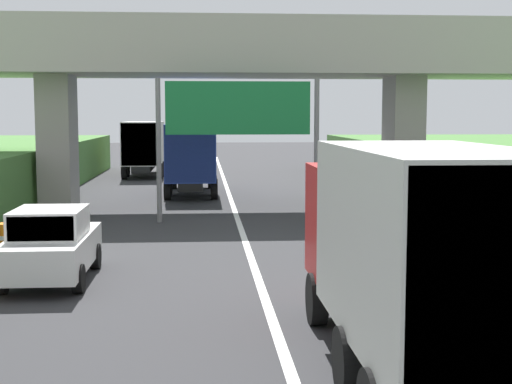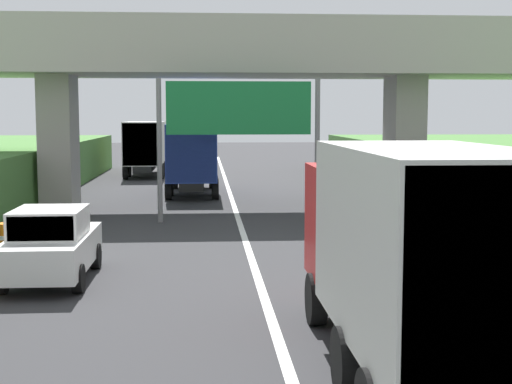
{
  "view_description": "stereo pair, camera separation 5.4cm",
  "coord_description": "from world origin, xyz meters",
  "px_view_note": "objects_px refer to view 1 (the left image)",
  "views": [
    {
      "loc": [
        -1.3,
        -2.08,
        3.87
      ],
      "look_at": [
        0.0,
        15.47,
        2.0
      ],
      "focal_mm": 51.13,
      "sensor_mm": 36.0,
      "label": 1
    },
    {
      "loc": [
        -1.25,
        -2.08,
        3.87
      ],
      "look_at": [
        0.0,
        15.47,
        2.0
      ],
      "focal_mm": 51.13,
      "sensor_mm": 36.0,
      "label": 2
    }
  ],
  "objects_px": {
    "truck_yellow": "(145,146)",
    "overhead_highway_sign": "(238,117)",
    "truck_blue": "(191,155)",
    "car_white": "(51,245)",
    "construction_barrel_2": "(8,239)",
    "truck_red": "(414,248)"
  },
  "relations": [
    {
      "from": "truck_red",
      "to": "car_white",
      "type": "height_order",
      "value": "truck_red"
    },
    {
      "from": "overhead_highway_sign",
      "to": "truck_blue",
      "type": "height_order",
      "value": "overhead_highway_sign"
    },
    {
      "from": "overhead_highway_sign",
      "to": "truck_blue",
      "type": "xyz_separation_m",
      "value": [
        -1.83,
        9.27,
        -1.86
      ]
    },
    {
      "from": "truck_red",
      "to": "car_white",
      "type": "xyz_separation_m",
      "value": [
        -6.59,
        6.76,
        -1.08
      ]
    },
    {
      "from": "overhead_highway_sign",
      "to": "truck_yellow",
      "type": "bearing_deg",
      "value": 103.72
    },
    {
      "from": "truck_blue",
      "to": "truck_yellow",
      "type": "distance_m",
      "value": 11.29
    },
    {
      "from": "truck_yellow",
      "to": "overhead_highway_sign",
      "type": "bearing_deg",
      "value": -76.28
    },
    {
      "from": "overhead_highway_sign",
      "to": "construction_barrel_2",
      "type": "xyz_separation_m",
      "value": [
        -6.65,
        -5.98,
        -3.33
      ]
    },
    {
      "from": "overhead_highway_sign",
      "to": "construction_barrel_2",
      "type": "distance_m",
      "value": 9.54
    },
    {
      "from": "overhead_highway_sign",
      "to": "car_white",
      "type": "relative_size",
      "value": 1.43
    },
    {
      "from": "truck_red",
      "to": "construction_barrel_2",
      "type": "height_order",
      "value": "truck_red"
    },
    {
      "from": "truck_red",
      "to": "car_white",
      "type": "bearing_deg",
      "value": 134.29
    },
    {
      "from": "truck_blue",
      "to": "truck_yellow",
      "type": "bearing_deg",
      "value": 105.87
    },
    {
      "from": "overhead_highway_sign",
      "to": "car_white",
      "type": "height_order",
      "value": "overhead_highway_sign"
    },
    {
      "from": "truck_blue",
      "to": "construction_barrel_2",
      "type": "xyz_separation_m",
      "value": [
        -4.82,
        -15.24,
        -1.47
      ]
    },
    {
      "from": "car_white",
      "to": "construction_barrel_2",
      "type": "height_order",
      "value": "car_white"
    },
    {
      "from": "overhead_highway_sign",
      "to": "truck_blue",
      "type": "distance_m",
      "value": 9.63
    },
    {
      "from": "construction_barrel_2",
      "to": "car_white",
      "type": "bearing_deg",
      "value": -60.73
    },
    {
      "from": "car_white",
      "to": "construction_barrel_2",
      "type": "relative_size",
      "value": 4.56
    },
    {
      "from": "construction_barrel_2",
      "to": "truck_blue",
      "type": "bearing_deg",
      "value": 72.44
    },
    {
      "from": "truck_red",
      "to": "construction_barrel_2",
      "type": "distance_m",
      "value": 13.16
    },
    {
      "from": "car_white",
      "to": "construction_barrel_2",
      "type": "bearing_deg",
      "value": 119.27
    }
  ]
}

